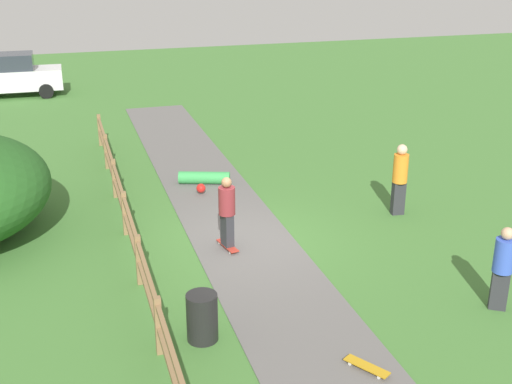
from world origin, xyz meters
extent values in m
plane|color=#427533|center=(0.00, 0.00, 0.00)|extent=(60.00, 60.00, 0.00)
cube|color=#605E5B|center=(0.00, 0.00, 0.01)|extent=(2.40, 28.00, 0.02)
cube|color=olive|center=(-2.60, -3.86, 0.55)|extent=(0.12, 0.12, 1.10)
cube|color=olive|center=(-2.60, -1.29, 0.55)|extent=(0.12, 0.12, 1.10)
cube|color=olive|center=(-2.60, 1.29, 0.55)|extent=(0.12, 0.12, 1.10)
cube|color=olive|center=(-2.60, 3.86, 0.55)|extent=(0.12, 0.12, 1.10)
cube|color=olive|center=(-2.60, 6.43, 0.55)|extent=(0.12, 0.12, 1.10)
cube|color=olive|center=(-2.60, 9.00, 0.55)|extent=(0.12, 0.12, 1.10)
cube|color=olive|center=(-2.60, 0.00, 0.50)|extent=(0.08, 18.00, 0.09)
cube|color=olive|center=(-2.60, 0.00, 0.95)|extent=(0.08, 18.00, 0.09)
cylinder|color=black|center=(-1.80, -3.65, 0.45)|extent=(0.56, 0.56, 0.90)
cube|color=#B23326|center=(-0.45, -0.22, 0.09)|extent=(0.36, 0.82, 0.02)
cylinder|color=silver|center=(-0.58, 0.03, 0.05)|extent=(0.04, 0.06, 0.06)
cylinder|color=silver|center=(-0.44, 0.06, 0.05)|extent=(0.04, 0.06, 0.06)
cylinder|color=silver|center=(-0.47, -0.51, 0.05)|extent=(0.04, 0.06, 0.06)
cylinder|color=silver|center=(-0.32, -0.48, 0.05)|extent=(0.04, 0.06, 0.06)
cube|color=#2D2D33|center=(-0.45, -0.22, 0.49)|extent=(0.26, 0.35, 0.78)
cylinder|color=maroon|center=(-0.45, -0.22, 1.20)|extent=(0.45, 0.45, 0.65)
sphere|color=#9E704C|center=(-0.45, -0.22, 1.64)|extent=(0.23, 0.23, 0.23)
cylinder|color=green|center=(-0.02, 4.16, 0.20)|extent=(1.52, 0.82, 0.36)
sphere|color=red|center=(-0.29, 3.34, 0.20)|extent=(0.26, 0.26, 0.26)
cube|color=#BF8C19|center=(0.60, -5.35, 0.09)|extent=(0.59, 0.78, 0.02)
cylinder|color=silver|center=(0.39, -5.15, 0.05)|extent=(0.06, 0.07, 0.06)
cylinder|color=silver|center=(0.51, -5.07, 0.05)|extent=(0.06, 0.07, 0.06)
cylinder|color=silver|center=(0.68, -5.63, 0.05)|extent=(0.06, 0.07, 0.06)
cylinder|color=silver|center=(0.81, -5.55, 0.05)|extent=(0.06, 0.07, 0.06)
cube|color=#2D2D33|center=(3.89, -4.27, 0.40)|extent=(0.38, 0.34, 0.80)
cylinder|color=blue|center=(3.89, -4.27, 1.14)|extent=(0.52, 0.52, 0.67)
sphere|color=tan|center=(3.89, -4.27, 1.59)|extent=(0.24, 0.24, 0.24)
cube|color=#2D2D33|center=(4.30, 0.52, 0.44)|extent=(0.34, 0.23, 0.88)
cylinder|color=orange|center=(4.30, 0.52, 1.25)|extent=(0.41, 0.41, 0.74)
sphere|color=beige|center=(4.30, 0.52, 1.75)|extent=(0.27, 0.27, 0.27)
cube|color=silver|center=(-5.69, 18.03, 0.77)|extent=(4.23, 1.77, 0.90)
cube|color=#2D333D|center=(-5.89, 18.03, 1.57)|extent=(2.23, 1.60, 0.70)
cylinder|color=black|center=(-4.32, 18.89, 0.32)|extent=(0.64, 0.25, 0.64)
cylinder|color=black|center=(-4.35, 17.13, 0.32)|extent=(0.64, 0.25, 0.64)
camera|label=1|loc=(-3.81, -13.55, 6.69)|focal=46.20mm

